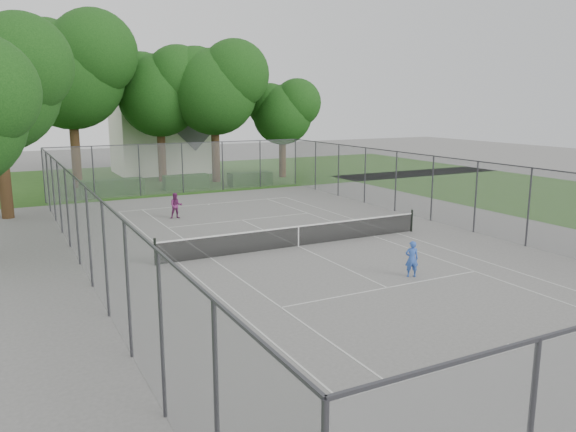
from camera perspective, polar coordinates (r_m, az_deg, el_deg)
name	(u,v)px	position (r m, az deg, el deg)	size (l,w,h in m)	color
ground	(298,246)	(24.96, 1.06, -3.11)	(120.00, 120.00, 0.00)	slate
grass_far	(152,178)	(49.00, -13.70, 3.79)	(60.00, 20.00, 0.00)	#244B15
court_markings	(298,246)	(24.96, 1.06, -3.09)	(11.03, 23.83, 0.01)	beige
tennis_net	(298,235)	(24.84, 1.07, -1.97)	(12.87, 0.10, 1.10)	black
perimeter_fence	(299,206)	(24.57, 1.08, 0.98)	(18.08, 34.08, 3.52)	#38383D
tree_far_left	(71,66)	(44.65, -21.17, 14.00)	(8.93, 8.16, 12.84)	#362313
tree_far_midleft	(160,89)	(46.28, -12.84, 12.51)	(7.43, 6.79, 10.68)	#362313
tree_far_midright	(216,85)	(45.29, -7.37, 13.09)	(7.72, 7.05, 11.10)	#362313
tree_far_right	(283,110)	(47.79, -0.46, 10.74)	(5.74, 5.24, 8.25)	#362313
hedge_left	(112,187)	(40.67, -17.42, 2.82)	(4.23, 1.27, 1.06)	#1D4315
hedge_mid	(186,182)	(42.16, -10.31, 3.44)	(3.31, 0.95, 1.04)	#1D4315
hedge_right	(250,179)	(43.43, -3.88, 3.80)	(3.31, 1.21, 0.99)	#1D4315
house	(162,127)	(52.43, -12.69, 8.86)	(8.25, 6.40, 10.28)	white
girl_player	(412,259)	(21.03, 12.46, -4.27)	(0.49, 0.32, 1.35)	blue
woman_player	(176,206)	(31.42, -11.31, 1.03)	(0.69, 0.54, 1.42)	#742661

